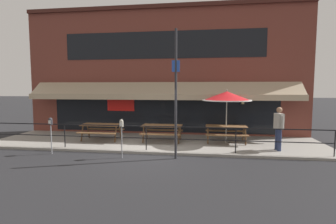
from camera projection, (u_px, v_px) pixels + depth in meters
ground_plane at (145, 154)px, 10.09m from camera, size 120.00×120.00×0.00m
patio_deck at (155, 142)px, 12.06m from camera, size 15.00×4.00×0.10m
restaurant_building at (162, 72)px, 13.93m from camera, size 15.00×1.60×6.82m
patio_railing at (146, 133)px, 10.31m from camera, size 13.84×0.04×0.97m
picnic_table_left at (101, 127)px, 12.22m from camera, size 1.80×1.42×0.76m
picnic_table_centre at (162, 129)px, 11.91m from camera, size 1.80×1.42×0.76m
picnic_table_right at (226, 129)px, 11.68m from camera, size 1.80×1.42×0.76m
patio_umbrella_right at (227, 96)px, 11.50m from camera, size 2.14×2.14×2.38m
pedestrian_walking at (279, 126)px, 10.22m from camera, size 0.32×0.61×1.71m
parking_meter_near at (51, 125)px, 10.03m from camera, size 0.15×0.16×1.42m
parking_meter_far at (121, 127)px, 9.47m from camera, size 0.15×0.16×1.42m
street_sign_pole at (176, 93)px, 9.24m from camera, size 0.28×0.09×4.60m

